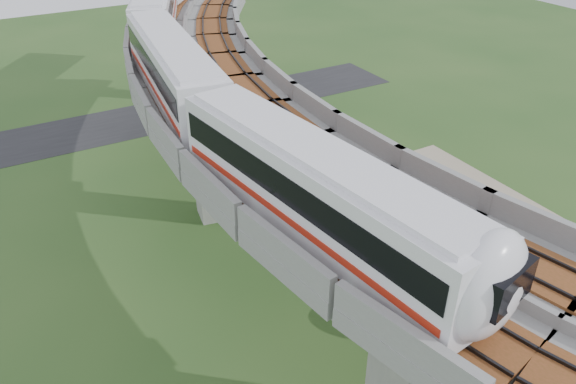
# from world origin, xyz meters

# --- Properties ---
(ground) EXTENTS (160.00, 160.00, 0.00)m
(ground) POSITION_xyz_m (0.00, 0.00, 0.00)
(ground) COLOR #294C1E
(ground) RESTS_ON ground
(dirt_lot) EXTENTS (18.00, 26.00, 0.04)m
(dirt_lot) POSITION_xyz_m (14.00, -2.00, 0.02)
(dirt_lot) COLOR gray
(dirt_lot) RESTS_ON ground
(asphalt_road) EXTENTS (60.00, 8.00, 0.03)m
(asphalt_road) POSITION_xyz_m (0.00, 30.00, 0.01)
(asphalt_road) COLOR #232326
(asphalt_road) RESTS_ON ground
(viaduct) EXTENTS (19.58, 73.98, 11.40)m
(viaduct) POSITION_xyz_m (3.84, 0.00, 9.05)
(viaduct) COLOR #99968E
(viaduct) RESTS_ON ground
(metro_train) EXTENTS (19.40, 59.45, 3.64)m
(metro_train) POSITION_xyz_m (2.12, 14.43, 12.31)
(metro_train) COLOR silver
(metro_train) RESTS_ON ground
(fence) EXTENTS (3.87, 38.73, 1.50)m
(fence) POSITION_xyz_m (9.75, 0.00, 0.75)
(fence) COLOR #2D382D
(fence) RESTS_ON ground
(tree_0) EXTENTS (1.92, 1.92, 3.17)m
(tree_0) POSITION_xyz_m (11.97, 23.35, 2.34)
(tree_0) COLOR #382314
(tree_0) RESTS_ON ground
(tree_1) EXTENTS (2.09, 2.09, 2.70)m
(tree_1) POSITION_xyz_m (10.17, 17.20, 1.81)
(tree_1) COLOR #382314
(tree_1) RESTS_ON ground
(tree_2) EXTENTS (2.63, 2.63, 3.45)m
(tree_2) POSITION_xyz_m (7.26, 9.89, 2.33)
(tree_2) COLOR #382314
(tree_2) RESTS_ON ground
(tree_3) EXTENTS (2.46, 2.46, 3.07)m
(tree_3) POSITION_xyz_m (7.17, 3.58, 2.02)
(tree_3) COLOR #382314
(tree_3) RESTS_ON ground
(tree_4) EXTENTS (3.06, 3.06, 3.25)m
(tree_4) POSITION_xyz_m (6.10, -5.88, 1.94)
(tree_4) COLOR #382314
(tree_4) RESTS_ON ground
(tree_5) EXTENTS (1.86, 1.86, 2.54)m
(tree_5) POSITION_xyz_m (7.24, -11.58, 1.74)
(tree_5) COLOR #382314
(tree_5) RESTS_ON ground
(car_white) EXTENTS (2.88, 3.47, 1.12)m
(car_white) POSITION_xyz_m (14.55, -5.34, 0.60)
(car_white) COLOR silver
(car_white) RESTS_ON dirt_lot
(car_red) EXTENTS (3.54, 2.63, 1.12)m
(car_red) POSITION_xyz_m (16.65, -7.87, 0.60)
(car_red) COLOR #9E280E
(car_red) RESTS_ON dirt_lot
(car_dark) EXTENTS (4.84, 3.08, 1.31)m
(car_dark) POSITION_xyz_m (11.77, 4.35, 0.69)
(car_dark) COLOR black
(car_dark) RESTS_ON dirt_lot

